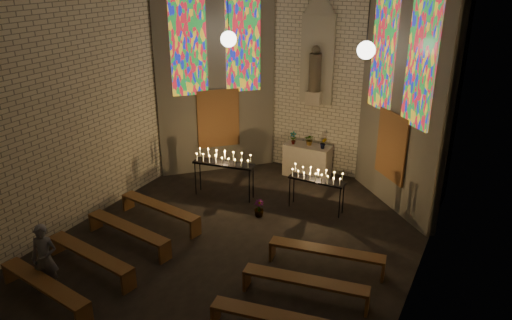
% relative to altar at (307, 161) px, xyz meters
% --- Properties ---
extents(floor, '(12.00, 12.00, 0.00)m').
position_rel_altar_xyz_m(floor, '(0.00, -5.45, -0.50)').
color(floor, black).
rests_on(floor, ground).
extents(room, '(8.22, 12.43, 7.00)m').
position_rel_altar_xyz_m(room, '(-0.00, -2.08, 3.22)').
color(room, beige).
rests_on(room, ground).
extents(altar, '(1.40, 0.60, 1.00)m').
position_rel_altar_xyz_m(altar, '(0.00, 0.00, 0.00)').
color(altar, '#ADA18D').
rests_on(altar, ground).
extents(flower_vase_left, '(0.23, 0.18, 0.40)m').
position_rel_altar_xyz_m(flower_vase_left, '(-0.45, -0.09, 0.70)').
color(flower_vase_left, '#4C723F').
rests_on(flower_vase_left, altar).
extents(flower_vase_center, '(0.35, 0.32, 0.34)m').
position_rel_altar_xyz_m(flower_vase_center, '(0.03, 0.06, 0.67)').
color(flower_vase_center, '#4C723F').
rests_on(flower_vase_center, altar).
extents(flower_vase_right, '(0.23, 0.21, 0.35)m').
position_rel_altar_xyz_m(flower_vase_right, '(0.50, -0.04, 0.67)').
color(flower_vase_right, '#4C723F').
rests_on(flower_vase_right, altar).
extents(aisle_flower_pot, '(0.33, 0.33, 0.46)m').
position_rel_altar_xyz_m(aisle_flower_pot, '(-0.13, -2.99, -0.27)').
color(aisle_flower_pot, '#4C723F').
rests_on(aisle_flower_pot, ground).
extents(votive_stand_left, '(1.76, 0.66, 1.26)m').
position_rel_altar_xyz_m(votive_stand_left, '(-1.54, -2.37, 0.58)').
color(votive_stand_left, black).
rests_on(votive_stand_left, ground).
extents(votive_stand_right, '(1.50, 0.36, 1.10)m').
position_rel_altar_xyz_m(votive_stand_right, '(1.04, -1.97, 0.44)').
color(votive_stand_right, black).
rests_on(votive_stand_right, ground).
extents(pew_left_0, '(2.50, 0.72, 0.48)m').
position_rel_altar_xyz_m(pew_left_0, '(-2.22, -4.41, -0.11)').
color(pew_left_0, '#523217').
rests_on(pew_left_0, ground).
extents(pew_right_0, '(2.50, 0.72, 0.48)m').
position_rel_altar_xyz_m(pew_right_0, '(2.22, -4.41, -0.11)').
color(pew_right_0, '#523217').
rests_on(pew_right_0, ground).
extents(pew_left_1, '(2.50, 0.72, 0.48)m').
position_rel_altar_xyz_m(pew_left_1, '(-2.22, -5.61, -0.11)').
color(pew_left_1, '#523217').
rests_on(pew_left_1, ground).
extents(pew_right_1, '(2.50, 0.72, 0.48)m').
position_rel_altar_xyz_m(pew_right_1, '(2.22, -5.61, -0.11)').
color(pew_right_1, '#523217').
rests_on(pew_right_1, ground).
extents(pew_left_2, '(2.50, 0.72, 0.48)m').
position_rel_altar_xyz_m(pew_left_2, '(-2.22, -6.81, -0.11)').
color(pew_left_2, '#523217').
rests_on(pew_left_2, ground).
extents(pew_right_2, '(2.50, 0.72, 0.48)m').
position_rel_altar_xyz_m(pew_right_2, '(2.22, -6.81, -0.11)').
color(pew_right_2, '#523217').
rests_on(pew_right_2, ground).
extents(pew_left_3, '(2.50, 0.72, 0.48)m').
position_rel_altar_xyz_m(pew_left_3, '(-2.22, -8.01, -0.11)').
color(pew_left_3, '#523217').
rests_on(pew_left_3, ground).
extents(visitor, '(0.62, 0.53, 1.45)m').
position_rel_altar_xyz_m(visitor, '(-2.51, -7.67, 0.22)').
color(visitor, '#53535E').
rests_on(visitor, ground).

